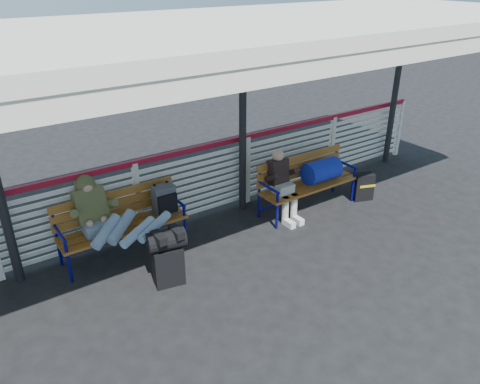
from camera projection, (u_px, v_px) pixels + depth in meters
ground at (204, 300)px, 5.84m from camera, size 60.00×60.00×0.00m
fence at (138, 197)px, 6.96m from camera, size 12.08×0.08×1.24m
canopy at (155, 38)px, 5.15m from camera, size 12.60×3.60×3.16m
luggage_stack at (167, 255)px, 5.96m from camera, size 0.52×0.36×0.79m
bench_left at (133, 213)px, 6.65m from camera, size 1.80×0.56×0.92m
bench_right at (315, 174)px, 7.84m from camera, size 1.80×0.56×0.92m
traveler_man at (119, 223)px, 6.18m from camera, size 0.94×1.63×0.77m
companion_person at (283, 184)px, 7.49m from camera, size 0.32×0.66×1.15m
suitcase_side at (363, 187)px, 8.24m from camera, size 0.39×0.32×0.49m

